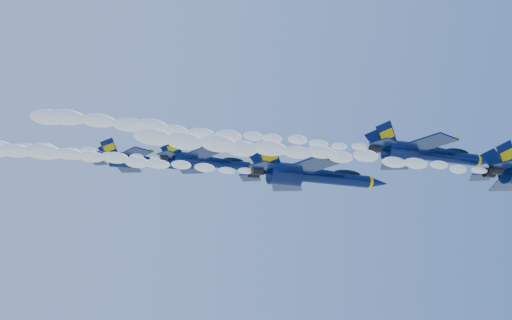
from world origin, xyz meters
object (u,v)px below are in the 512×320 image
object	(u,v)px
jet_second	(425,154)
jet_fourth	(206,162)
jet_third	(312,176)
jet_fifth	(142,161)

from	to	relation	value
jet_second	jet_fourth	world-z (taller)	jet_fourth
jet_second	jet_fourth	bearing A→B (deg)	137.75
jet_second	jet_third	bearing A→B (deg)	132.08
jet_third	jet_fourth	bearing A→B (deg)	143.45
jet_third	jet_fifth	world-z (taller)	jet_fifth
jet_third	jet_fourth	distance (m)	15.25
jet_third	jet_fifth	size ratio (longest dim) A/B	1.27
jet_fourth	jet_fifth	world-z (taller)	jet_fifth
jet_second	jet_third	distance (m)	14.92
jet_third	jet_fifth	bearing A→B (deg)	136.52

